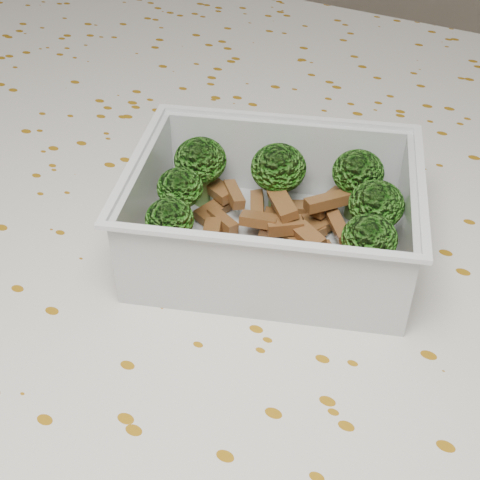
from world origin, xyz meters
The scene contains 6 objects.
dining_table centered at (0.00, 0.00, 0.67)m, with size 1.40×0.90×0.75m.
tablecloth centered at (0.00, 0.00, 0.72)m, with size 1.46×0.96×0.19m.
lunch_container centered at (0.02, 0.04, 0.78)m, with size 0.22×0.20×0.06m.
broccoli_florets centered at (0.02, 0.05, 0.79)m, with size 0.17×0.14×0.05m.
meat_pile centered at (0.02, 0.05, 0.77)m, with size 0.12×0.09×0.03m.
sausage centered at (0.03, 0.00, 0.77)m, with size 0.15×0.08×0.03m.
Camera 1 is at (0.17, -0.28, 1.05)m, focal length 50.00 mm.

